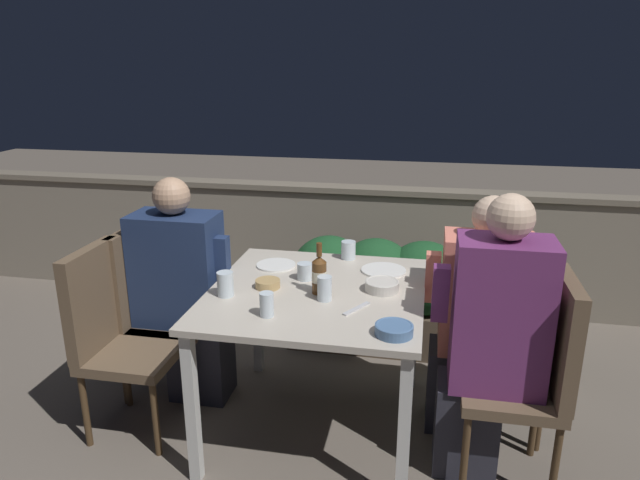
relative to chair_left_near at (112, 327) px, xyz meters
The scene contains 24 objects.
ground_plane 1.13m from the chair_left_near, 10.46° to the left, with size 16.00×16.00×0.00m, color #665B51.
parapet_wall 2.03m from the chair_left_near, 61.40° to the left, with size 9.00×0.18×0.90m.
dining_table 0.99m from the chair_left_near, 10.46° to the left, with size 1.00×1.05×0.75m.
planter_hedge 1.61m from the chair_left_near, 43.36° to the left, with size 1.08×0.47×0.72m.
chair_left_near is the anchor object (origin of this frame).
chair_left_far 0.34m from the chair_left_near, 86.29° to the left, with size 0.42×0.42×0.94m.
person_navy_jumper 0.42m from the chair_left_near, 56.69° to the left, with size 0.51×0.26×1.22m.
chair_right_near 1.96m from the chair_left_near, ahead, with size 0.42×0.42×0.94m.
person_purple_stripe 1.76m from the chair_left_near, ahead, with size 0.48×0.26×1.28m.
chair_right_far 1.95m from the chair_left_near, ahead, with size 0.42×0.42×0.94m.
person_coral_top 1.75m from the chair_left_near, 10.97° to the left, with size 0.49×0.26×1.20m.
beer_bottle 1.04m from the chair_left_near, ahead, with size 0.07×0.07×0.24m.
plate_0 1.36m from the chair_left_near, 20.95° to the left, with size 0.23×0.23×0.01m.
plate_1 0.86m from the chair_left_near, 32.95° to the left, with size 0.21×0.21×0.01m.
bowl_0 1.39m from the chair_left_near, ahead, with size 0.15×0.15×0.04m.
bowl_1 0.79m from the chair_left_near, 12.25° to the left, with size 0.12×0.12×0.04m.
bowl_2 1.31m from the chair_left_near, 10.07° to the left, with size 0.16×0.16×0.05m.
glass_cup_0 1.06m from the chair_left_near, ahead, with size 0.07×0.07×0.11m.
glass_cup_1 1.26m from the chair_left_near, 31.26° to the left, with size 0.08×0.08×0.10m.
glass_cup_2 0.63m from the chair_left_near, ahead, with size 0.08×0.08×0.11m.
glass_cup_3 0.87m from the chair_left_near, ahead, with size 0.06×0.06×0.10m.
glass_cup_4 0.97m from the chair_left_near, 18.45° to the left, with size 0.08×0.08×0.08m.
fork_0 1.20m from the chair_left_near, ahead, with size 0.10×0.16×0.01m.
potted_plant 2.24m from the chair_left_near, 21.87° to the left, with size 0.42×0.42×0.76m.
Camera 1 is at (0.49, -2.43, 1.78)m, focal length 32.00 mm.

